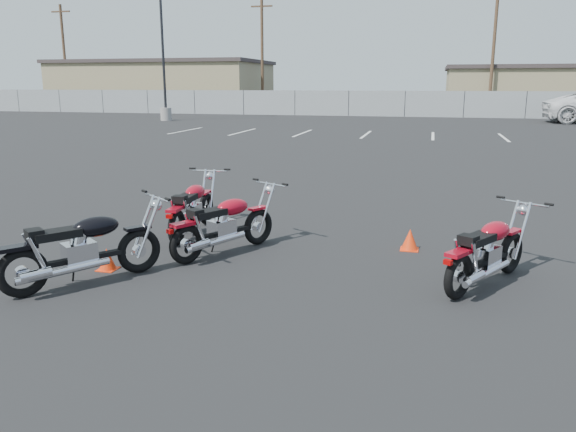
% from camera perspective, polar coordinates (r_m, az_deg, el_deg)
% --- Properties ---
extents(ground, '(120.00, 120.00, 0.00)m').
position_cam_1_polar(ground, '(6.84, -2.88, -6.33)').
color(ground, black).
rests_on(ground, ground).
extents(motorcycle_front_red, '(0.72, 1.87, 0.91)m').
position_cam_1_polar(motorcycle_front_red, '(8.84, -9.68, 0.81)').
color(motorcycle_front_red, black).
rests_on(motorcycle_front_red, ground).
extents(motorcycle_second_black, '(1.51, 1.79, 0.97)m').
position_cam_1_polar(motorcycle_second_black, '(6.92, -20.12, -3.10)').
color(motorcycle_second_black, black).
rests_on(motorcycle_second_black, ground).
extents(motorcycle_third_red, '(1.25, 1.77, 0.91)m').
position_cam_1_polar(motorcycle_third_red, '(7.74, -6.50, -0.86)').
color(motorcycle_third_red, black).
rests_on(motorcycle_third_red, ground).
extents(motorcycle_rear_red, '(1.28, 1.73, 0.90)m').
position_cam_1_polar(motorcycle_rear_red, '(6.87, 19.63, -3.44)').
color(motorcycle_rear_red, black).
rests_on(motorcycle_rear_red, ground).
extents(training_cone_near, '(0.25, 0.25, 0.30)m').
position_cam_1_polar(training_cone_near, '(8.13, 12.27, -2.34)').
color(training_cone_near, '#FF370D').
rests_on(training_cone_near, ground).
extents(training_cone_extra, '(0.23, 0.23, 0.28)m').
position_cam_1_polar(training_cone_extra, '(7.46, -17.89, -4.18)').
color(training_cone_extra, '#FF370D').
rests_on(training_cone_extra, ground).
extents(light_pole_west, '(0.80, 0.70, 9.77)m').
position_cam_1_polar(light_pole_west, '(36.99, -12.45, 13.33)').
color(light_pole_west, gray).
rests_on(light_pole_west, ground).
extents(chainlink_fence, '(80.06, 0.06, 1.80)m').
position_cam_1_polar(chainlink_fence, '(41.22, 11.79, 11.10)').
color(chainlink_fence, gray).
rests_on(chainlink_fence, ground).
extents(tan_building_west, '(18.40, 10.40, 4.30)m').
position_cam_1_polar(tan_building_west, '(53.77, -12.49, 12.86)').
color(tan_building_west, '#8E825C').
rests_on(tan_building_west, ground).
extents(tan_building_east, '(14.40, 9.40, 3.70)m').
position_cam_1_polar(tan_building_east, '(50.81, 23.92, 11.71)').
color(tan_building_east, '#8E825C').
rests_on(tan_building_east, ground).
extents(utility_pole_a, '(1.80, 0.24, 9.00)m').
position_cam_1_polar(utility_pole_a, '(55.35, -21.76, 14.88)').
color(utility_pole_a, '#442F1F').
rests_on(utility_pole_a, ground).
extents(utility_pole_b, '(1.80, 0.24, 9.00)m').
position_cam_1_polar(utility_pole_b, '(48.27, -2.64, 16.14)').
color(utility_pole_b, '#442F1F').
rests_on(utility_pole_b, ground).
extents(utility_pole_c, '(1.80, 0.24, 9.00)m').
position_cam_1_polar(utility_pole_c, '(45.40, 20.15, 15.55)').
color(utility_pole_c, '#442F1F').
rests_on(utility_pole_c, ground).
extents(parking_line_stripes, '(15.12, 4.00, 0.01)m').
position_cam_1_polar(parking_line_stripes, '(26.62, 4.69, 8.32)').
color(parking_line_stripes, silver).
rests_on(parking_line_stripes, ground).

